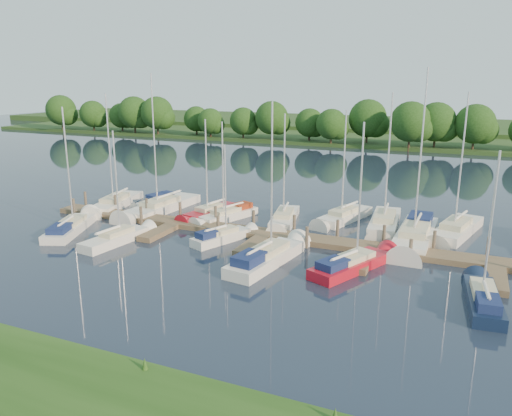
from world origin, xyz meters
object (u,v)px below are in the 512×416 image
at_px(sailboat_n_0, 115,204).
at_px(motorboat, 159,203).
at_px(dock, 264,237).
at_px(sailboat_n_5, 284,220).
at_px(sailboat_s_2, 222,237).

relative_size(sailboat_n_0, motorboat, 2.04).
xyz_separation_m(sailboat_n_0, motorboat, (3.63, 1.99, 0.06)).
distance_m(dock, sailboat_n_5, 4.74).
distance_m(sailboat_n_5, sailboat_s_2, 6.93).
distance_m(sailboat_n_0, sailboat_s_2, 14.92).
relative_size(dock, sailboat_n_0, 3.64).
distance_m(dock, sailboat_n_0, 17.04).
bearing_deg(sailboat_s_2, sailboat_n_5, 90.39).
bearing_deg(sailboat_n_0, dock, 157.21).
height_order(dock, sailboat_s_2, sailboat_s_2).
xyz_separation_m(dock, sailboat_n_0, (-16.71, 3.33, 0.07)).
height_order(sailboat_n_0, sailboat_s_2, sailboat_n_0).
relative_size(sailboat_n_0, sailboat_n_5, 1.15).
distance_m(motorboat, sailboat_s_2, 12.56).
xyz_separation_m(sailboat_n_0, sailboat_n_5, (16.58, 1.41, 0.00)).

